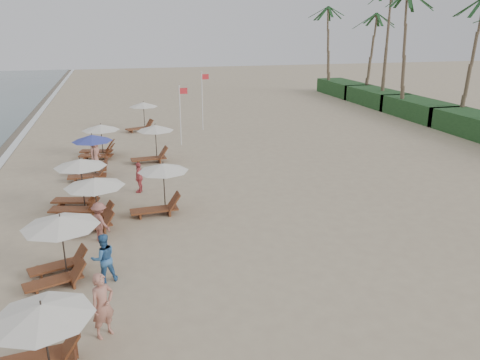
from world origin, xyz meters
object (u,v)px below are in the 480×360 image
object	(u,v)px
lounger_station_2	(91,201)
lounger_station_4	(89,158)
inland_station_0	(159,185)
beachgoer_mid_a	(104,258)
inland_station_2	(141,114)
beachgoer_far_a	(139,177)
lounger_station_1	(57,245)
lounger_station_5	(98,141)
flag_pole_near	(181,112)
lounger_station_0	(36,344)
beachgoer_mid_b	(100,222)
lounger_station_3	(76,187)
inland_station_1	(152,141)
beachgoer_far_b	(95,153)
beachgoer_near	(103,305)

from	to	relation	value
lounger_station_2	lounger_station_4	world-z (taller)	lounger_station_4
inland_station_0	beachgoer_mid_a	distance (m)	5.98
inland_station_2	beachgoer_far_a	xyz separation A→B (m)	(-1.04, -14.58, -0.59)
lounger_station_1	beachgoer_far_a	bearing A→B (deg)	69.37
lounger_station_5	flag_pole_near	world-z (taller)	flag_pole_near
inland_station_0	flag_pole_near	bearing A→B (deg)	77.58
lounger_station_0	beachgoer_mid_b	distance (m)	7.72
lounger_station_3	inland_station_1	world-z (taller)	lounger_station_3
lounger_station_1	beachgoer_mid_b	distance (m)	3.00
inland_station_1	lounger_station_4	bearing A→B (deg)	-146.82
lounger_station_1	beachgoer_mid_b	xyz separation A→B (m)	(1.24, 2.70, -0.46)
lounger_station_5	beachgoer_mid_b	size ratio (longest dim) A/B	1.72
lounger_station_1	inland_station_0	size ratio (longest dim) A/B	0.95
inland_station_1	beachgoer_mid_a	world-z (taller)	inland_station_1
lounger_station_1	beachgoer_mid_a	bearing A→B (deg)	-19.64
lounger_station_1	flag_pole_near	xyz separation A→B (m)	(6.44, 17.27, 1.05)
beachgoer_mid_a	lounger_station_2	bearing A→B (deg)	-98.55
lounger_station_0	inland_station_0	size ratio (longest dim) A/B	0.96
beachgoer_far_b	lounger_station_0	bearing A→B (deg)	-149.82
inland_station_0	beachgoer_mid_b	xyz separation A→B (m)	(-2.49, -2.29, -0.54)
beachgoer_mid_b	beachgoer_far_b	size ratio (longest dim) A/B	0.96
beachgoer_far_b	beachgoer_near	bearing A→B (deg)	-145.06
lounger_station_1	inland_station_0	bearing A→B (deg)	53.20
lounger_station_1	lounger_station_3	size ratio (longest dim) A/B	0.95
lounger_station_0	beachgoer_far_a	size ratio (longest dim) A/B	1.73
beachgoer_mid_a	beachgoer_far_a	xyz separation A→B (m)	(1.62, 8.56, -0.06)
beachgoer_mid_b	flag_pole_near	size ratio (longest dim) A/B	0.38
lounger_station_3	lounger_station_4	distance (m)	4.91
lounger_station_3	inland_station_1	size ratio (longest dim) A/B	0.98
lounger_station_0	flag_pole_near	size ratio (longest dim) A/B	0.65
inland_station_2	beachgoer_far_b	distance (m)	9.95
lounger_station_5	beachgoer_mid_a	bearing A→B (deg)	-88.26
lounger_station_5	beachgoer_near	distance (m)	18.85
lounger_station_5	beachgoer_mid_a	size ratio (longest dim) A/B	1.63
lounger_station_2	inland_station_0	distance (m)	2.95
flag_pole_near	beachgoer_far_b	bearing A→B (deg)	-144.65
lounger_station_0	inland_station_1	world-z (taller)	inland_station_1
lounger_station_3	inland_station_2	bearing A→B (deg)	76.73
inland_station_2	inland_station_1	bearing A→B (deg)	-89.56
inland_station_1	inland_station_2	size ratio (longest dim) A/B	1.02
lounger_station_2	lounger_station_3	world-z (taller)	lounger_station_3
beachgoer_mid_b	beachgoer_far_b	distance (m)	10.57
beachgoer_mid_a	lounger_station_5	bearing A→B (deg)	-102.90
lounger_station_5	inland_station_1	xyz separation A→B (m)	(3.21, -1.91, 0.27)
lounger_station_3	beachgoer_near	size ratio (longest dim) A/B	1.49
beachgoer_near	beachgoer_mid_b	bearing A→B (deg)	57.30
beachgoer_near	inland_station_0	bearing A→B (deg)	40.27
lounger_station_1	inland_station_1	bearing A→B (deg)	72.94
lounger_station_5	beachgoer_mid_b	distance (m)	12.71
inland_station_1	lounger_station_0	bearing A→B (deg)	-102.76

